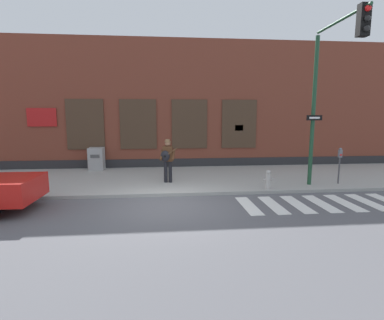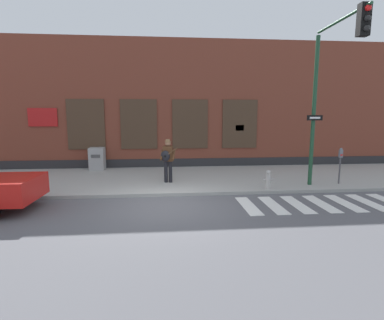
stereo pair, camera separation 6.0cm
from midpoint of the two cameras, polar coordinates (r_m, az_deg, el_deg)
ground_plane at (r=9.57m, az=-4.76°, el=-8.65°), size 160.00×160.00×0.00m
sidewalk at (r=13.16m, az=-4.93°, el=-3.58°), size 28.00×5.38×0.12m
building_backdrop at (r=17.56m, az=-5.19°, el=10.16°), size 28.00×4.06×6.64m
crosswalk at (r=10.58m, az=23.51°, el=-7.63°), size 5.20×1.90×0.01m
busker at (r=12.01m, az=-4.52°, el=0.35°), size 0.72×0.59×1.74m
traffic_light at (r=11.50m, az=25.01°, el=13.97°), size 0.60×3.04×5.77m
parking_meter at (r=13.14m, az=26.52°, el=-0.03°), size 0.13×0.11×1.44m
utility_box at (r=15.62m, az=-17.50°, el=0.26°), size 0.72×0.70×1.10m
fire_hydrant at (r=11.45m, az=14.45°, el=-3.60°), size 0.38×0.20×0.70m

